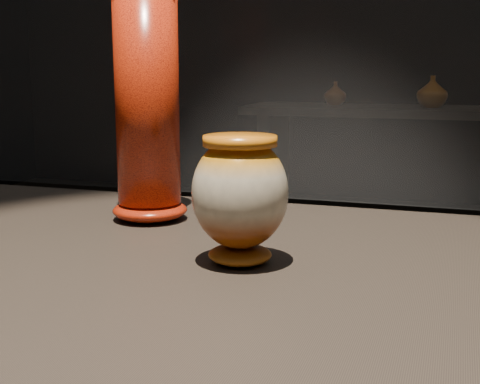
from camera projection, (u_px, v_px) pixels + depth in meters
The scene contains 5 objects.
main_vase at pixel (240, 194), 0.86m from camera, with size 0.13×0.13×0.17m.
tall_vase at pixel (147, 105), 1.09m from camera, with size 0.16×0.16×0.40m.
back_shelf at pixel (407, 150), 4.11m from camera, with size 2.00×0.60×0.90m.
back_vase_left at pixel (335, 93), 4.23m from camera, with size 0.14×0.14×0.15m, color #913F15.
back_vase_mid at pixel (432, 92), 3.98m from camera, with size 0.18×0.18×0.19m, color #7A320A.
Camera 1 is at (0.11, -0.80, 1.16)m, focal length 50.00 mm.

